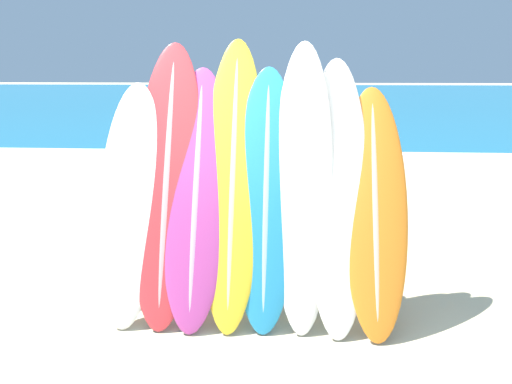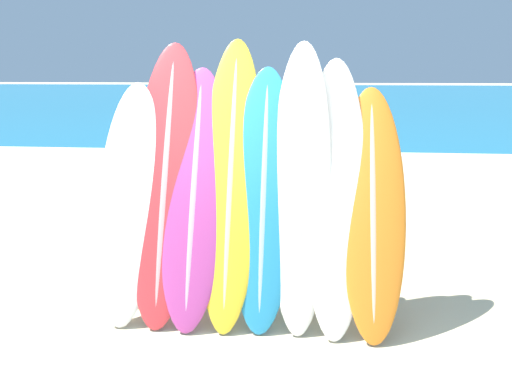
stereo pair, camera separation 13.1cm
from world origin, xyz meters
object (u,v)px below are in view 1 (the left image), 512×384
at_px(surfboard_rack, 249,262).
at_px(surfboard_slot_3, 233,179).
at_px(surfboard_slot_2, 196,194).
at_px(surfboard_slot_4, 266,195).
at_px(surfboard_slot_7, 375,208).
at_px(surfboard_slot_6, 338,191).
at_px(person_near_water, 303,152).
at_px(surfboard_slot_1, 167,180).
at_px(surfboard_slot_0, 130,201).
at_px(surfboard_slot_5, 303,182).
at_px(person_mid_beach, 261,126).

height_order(surfboard_rack, surfboard_slot_3, surfboard_slot_3).
bearing_deg(surfboard_slot_2, surfboard_slot_4, -0.03).
bearing_deg(surfboard_slot_7, surfboard_slot_2, 178.90).
relative_size(surfboard_rack, surfboard_slot_6, 1.09).
bearing_deg(person_near_water, surfboard_slot_1, -46.40).
xyz_separation_m(surfboard_rack, person_near_water, (0.52, 3.57, 0.37)).
bearing_deg(surfboard_slot_0, surfboard_slot_5, 2.86).
distance_m(surfboard_slot_3, surfboard_slot_6, 0.88).
bearing_deg(surfboard_slot_1, surfboard_slot_5, -0.40).
height_order(surfboard_slot_5, person_near_water, surfboard_slot_5).
xyz_separation_m(surfboard_slot_4, surfboard_slot_5, (0.31, 0.04, 0.11)).
bearing_deg(surfboard_slot_3, surfboard_slot_5, -1.71).
bearing_deg(surfboard_slot_5, person_mid_beach, 96.63).
relative_size(surfboard_slot_5, surfboard_slot_7, 1.20).
xyz_separation_m(surfboard_slot_2, surfboard_slot_4, (0.59, -0.00, 0.00)).
xyz_separation_m(surfboard_slot_1, person_near_water, (1.23, 3.46, -0.31)).
distance_m(surfboard_slot_5, surfboard_slot_6, 0.29).
bearing_deg(surfboard_slot_3, surfboard_slot_7, -4.15).
relative_size(surfboard_slot_0, surfboard_slot_4, 0.94).
bearing_deg(person_mid_beach, surfboard_rack, -92.46).
relative_size(surfboard_slot_2, person_near_water, 1.35).
distance_m(surfboard_rack, person_near_water, 3.62).
bearing_deg(person_mid_beach, surfboard_slot_4, -91.19).
bearing_deg(surfboard_slot_6, surfboard_rack, -173.51).
distance_m(surfboard_slot_1, surfboard_slot_3, 0.56).
distance_m(surfboard_slot_4, person_near_water, 3.54).
height_order(surfboard_slot_1, surfboard_slot_4, surfboard_slot_1).
relative_size(surfboard_slot_6, person_mid_beach, 1.27).
relative_size(surfboard_slot_2, surfboard_slot_4, 1.00).
bearing_deg(surfboard_slot_3, person_near_water, 79.07).
distance_m(surfboard_slot_1, person_mid_beach, 6.20).
relative_size(surfboard_slot_3, surfboard_slot_4, 1.12).
bearing_deg(surfboard_slot_7, surfboard_slot_1, 177.51).
xyz_separation_m(surfboard_slot_3, surfboard_slot_5, (0.59, -0.02, -0.01)).
height_order(surfboard_slot_1, surfboard_slot_7, surfboard_slot_1).
bearing_deg(surfboard_slot_4, surfboard_slot_3, 168.63).
xyz_separation_m(surfboard_rack, surfboard_slot_4, (0.14, 0.05, 0.58)).
bearing_deg(surfboard_slot_5, person_near_water, 88.70).
relative_size(surfboard_slot_2, surfboard_slot_6, 0.96).
distance_m(surfboard_rack, surfboard_slot_1, 0.99).
distance_m(surfboard_slot_7, person_near_water, 3.58).
bearing_deg(surfboard_slot_6, person_mid_beach, 99.19).
xyz_separation_m(surfboard_slot_0, surfboard_slot_1, (0.30, 0.08, 0.17)).
bearing_deg(surfboard_rack, surfboard_slot_1, 171.86).
height_order(surfboard_slot_2, person_near_water, surfboard_slot_2).
bearing_deg(person_mid_beach, surfboard_slot_0, -101.63).
xyz_separation_m(surfboard_slot_5, surfboard_slot_7, (0.58, -0.07, -0.19)).
distance_m(surfboard_slot_5, surfboard_slot_7, 0.62).
xyz_separation_m(surfboard_rack, surfboard_slot_1, (-0.71, 0.10, 0.68)).
relative_size(surfboard_rack, surfboard_slot_7, 1.22).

